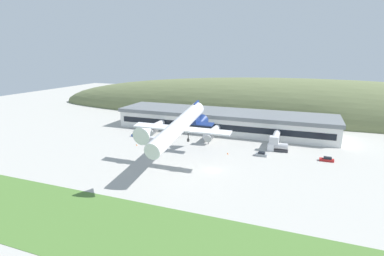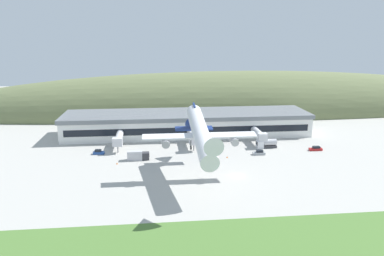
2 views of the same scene
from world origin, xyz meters
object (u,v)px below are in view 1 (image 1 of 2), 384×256
jetway_0 (155,126)px  service_car_1 (136,135)px  service_car_2 (261,154)px  traffic_cone_0 (228,153)px  service_car_0 (327,159)px  jetway_1 (212,132)px  terminal_building (223,120)px  box_truck (155,141)px  fuel_truck (278,147)px  traffic_cone_1 (137,145)px  cargo_airplane (180,127)px  jetway_2 (275,137)px

jetway_0 → service_car_1: jetway_0 is taller
service_car_2 → traffic_cone_0: (-11.72, -2.25, -0.39)m
service_car_0 → jetway_1: bearing=168.4°
terminal_building → box_truck: bearing=-121.4°
fuel_truck → traffic_cone_1: 54.71m
cargo_airplane → fuel_truck: size_ratio=6.23×
terminal_building → cargo_airplane: 50.78m
service_car_1 → traffic_cone_0: (43.78, -8.73, -0.40)m
terminal_building → traffic_cone_1: terminal_building is taller
jetway_2 → service_car_1: jetway_2 is taller
terminal_building → jetway_0: (-26.66, -18.70, -1.24)m
service_car_0 → box_truck: box_truck is taller
cargo_airplane → fuel_truck: bearing=44.0°
cargo_airplane → box_truck: cargo_airplane is taller
terminal_building → jetway_2: terminal_building is taller
jetway_1 → service_car_0: jetway_1 is taller
service_car_2 → box_truck: bearing=-178.3°
jetway_2 → cargo_airplane: size_ratio=0.28×
jetway_1 → traffic_cone_0: bearing=-53.2°
service_car_0 → fuel_truck: 17.42m
service_car_0 → jetway_2: bearing=151.7°
service_car_0 → traffic_cone_0: size_ratio=7.98×
cargo_airplane → service_car_0: 51.56m
jetway_1 → cargo_airplane: cargo_airplane is taller
service_car_0 → service_car_1: size_ratio=1.19×
terminal_building → traffic_cone_1: 44.25m
jetway_2 → service_car_1: (-58.92, -5.94, -3.31)m
service_car_2 → fuel_truck: 9.27m
terminal_building → jetway_1: size_ratio=6.79×
service_car_1 → service_car_0: bearing=-2.9°
jetway_1 → service_car_1: (-33.46, -5.08, -3.31)m
jetway_2 → service_car_2: 13.30m
service_car_2 → service_car_0: bearing=6.9°
terminal_building → box_truck: size_ratio=13.77×
fuel_truck → jetway_1: bearing=172.0°
jetway_2 → jetway_0: bearing=-179.5°
box_truck → traffic_cone_0: 30.00m
service_car_0 → traffic_cone_0: bearing=-171.7°
terminal_building → service_car_1: bearing=-144.0°
fuel_truck → traffic_cone_0: size_ratio=12.97×
service_car_2 → service_car_1: bearing=173.3°
jetway_2 → box_truck: 47.18m
box_truck → traffic_cone_1: size_ratio=12.64×
terminal_building → cargo_airplane: bearing=-91.0°
service_car_0 → service_car_2: service_car_2 is taller
box_truck → service_car_2: bearing=1.7°
box_truck → traffic_cone_0: bearing=-2.0°
cargo_airplane → jetway_1: bearing=87.9°
terminal_building → jetway_1: 19.11m
jetway_2 → box_truck: (-45.09, -13.63, -2.54)m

